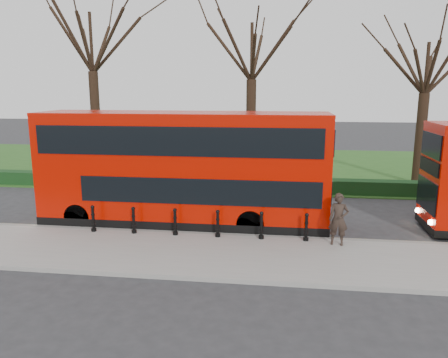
# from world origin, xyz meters

# --- Properties ---
(ground) EXTENTS (120.00, 120.00, 0.00)m
(ground) POSITION_xyz_m (0.00, 0.00, 0.00)
(ground) COLOR #28282B
(ground) RESTS_ON ground
(pavement) EXTENTS (60.00, 4.00, 0.15)m
(pavement) POSITION_xyz_m (0.00, -3.00, 0.07)
(pavement) COLOR gray
(pavement) RESTS_ON ground
(kerb) EXTENTS (60.00, 0.25, 0.16)m
(kerb) POSITION_xyz_m (0.00, -1.00, 0.07)
(kerb) COLOR slate
(kerb) RESTS_ON ground
(grass_verge) EXTENTS (60.00, 18.00, 0.06)m
(grass_verge) POSITION_xyz_m (0.00, 15.00, 0.03)
(grass_verge) COLOR #244F1A
(grass_verge) RESTS_ON ground
(hedge) EXTENTS (60.00, 0.90, 0.80)m
(hedge) POSITION_xyz_m (0.00, 6.80, 0.40)
(hedge) COLOR black
(hedge) RESTS_ON ground
(yellow_line_outer) EXTENTS (60.00, 0.10, 0.01)m
(yellow_line_outer) POSITION_xyz_m (0.00, -0.70, 0.01)
(yellow_line_outer) COLOR yellow
(yellow_line_outer) RESTS_ON ground
(yellow_line_inner) EXTENTS (60.00, 0.10, 0.01)m
(yellow_line_inner) POSITION_xyz_m (0.00, -0.50, 0.01)
(yellow_line_inner) COLOR yellow
(yellow_line_inner) RESTS_ON ground
(tree_left) EXTENTS (7.79, 7.79, 12.17)m
(tree_left) POSITION_xyz_m (-8.00, 10.00, 8.85)
(tree_left) COLOR black
(tree_left) RESTS_ON ground
(tree_mid) EXTENTS (7.19, 7.19, 11.23)m
(tree_mid) POSITION_xyz_m (2.00, 10.00, 8.16)
(tree_mid) COLOR black
(tree_mid) RESTS_ON ground
(tree_right) EXTENTS (6.26, 6.26, 9.78)m
(tree_right) POSITION_xyz_m (12.00, 10.00, 7.10)
(tree_right) COLOR black
(tree_right) RESTS_ON ground
(bollard_row) EXTENTS (8.37, 0.15, 1.00)m
(bollard_row) POSITION_xyz_m (0.79, -1.35, 0.65)
(bollard_row) COLOR black
(bollard_row) RESTS_ON pavement
(bus_lead) EXTENTS (11.82, 2.71, 4.71)m
(bus_lead) POSITION_xyz_m (-0.10, 0.44, 2.37)
(bus_lead) COLOR #AA0B00
(bus_lead) RESTS_ON ground
(pedestrian) EXTENTS (0.74, 0.53, 1.88)m
(pedestrian) POSITION_xyz_m (6.00, -1.61, 1.09)
(pedestrian) COLOR #2D221C
(pedestrian) RESTS_ON pavement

